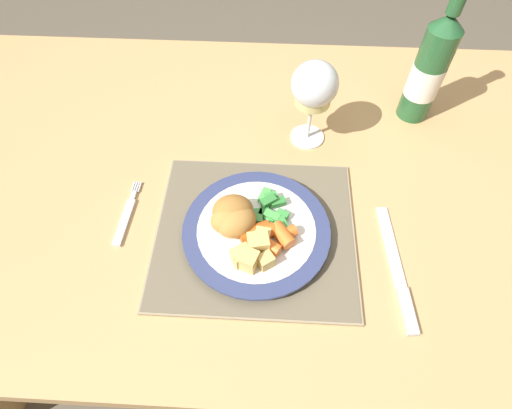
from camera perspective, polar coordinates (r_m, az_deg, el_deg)
ground_plane at (r=1.39m, az=0.81°, el=-15.01°), size 6.00×6.00×0.00m
dining_table at (r=0.81m, az=1.34°, el=0.98°), size 1.54×0.80×0.74m
placemat at (r=0.66m, az=-0.14°, el=-3.95°), size 0.33×0.30×0.01m
dinner_plate at (r=0.64m, az=0.05°, el=-3.86°), size 0.24×0.24×0.02m
breaded_croquettes at (r=0.62m, az=-3.29°, el=-1.85°), size 0.09×0.09×0.05m
green_beans_pile at (r=0.65m, az=2.32°, el=-1.18°), size 0.06×0.10×0.02m
glazed_carrots at (r=0.62m, az=1.86°, el=-4.42°), size 0.10×0.06×0.02m
fork at (r=0.71m, az=-18.07°, el=-1.71°), size 0.02×0.13×0.01m
table_knife at (r=0.66m, az=19.71°, el=-9.71°), size 0.03×0.22×0.01m
wine_glass at (r=0.72m, az=8.33°, el=16.16°), size 0.08×0.08×0.17m
bottle at (r=0.84m, az=23.48°, el=17.24°), size 0.06×0.06×0.27m
roast_potatoes at (r=0.60m, az=-0.46°, el=-6.72°), size 0.07×0.07×0.03m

